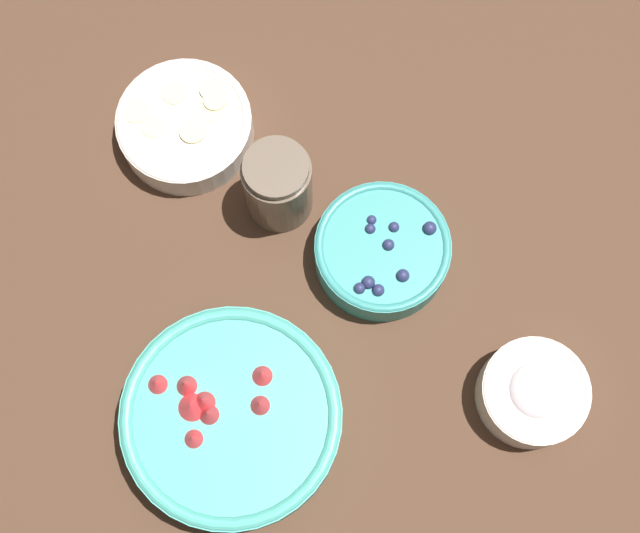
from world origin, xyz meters
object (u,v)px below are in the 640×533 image
Objects in this scene: bowl_cream at (533,393)px; jar_chocolate at (278,186)px; bowl_strawberries at (232,418)px; bowl_blueberries at (382,251)px; bowl_bananas at (185,125)px.

bowl_cream is 1.06× the size of jar_chocolate.
bowl_strawberries is at bearing 121.30° from jar_chocolate.
bowl_strawberries reaches higher than bowl_blueberries.
bowl_cream is at bearing -178.21° from jar_chocolate.
bowl_strawberries is 0.25m from bowl_blueberries.
bowl_bananas is 1.37× the size of bowl_cream.
jar_chocolate is (-0.14, -0.01, 0.02)m from bowl_bananas.
bowl_strawberries is 1.47× the size of bowl_bananas.
jar_chocolate is at bearing 11.11° from bowl_blueberries.
bowl_blueberries is 0.23m from bowl_cream.
bowl_cream is (-0.23, 0.02, 0.00)m from bowl_blueberries.
bowl_strawberries is at bearing 142.29° from bowl_bananas.
bowl_blueberries is at bearing -168.89° from jar_chocolate.
bowl_cream is at bearing -177.66° from bowl_bananas.
bowl_blueberries is 1.40× the size of jar_chocolate.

